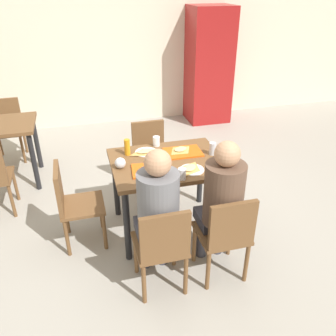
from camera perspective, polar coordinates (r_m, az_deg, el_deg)
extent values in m
cube|color=#9E998E|center=(3.72, 0.00, -9.55)|extent=(10.00, 10.00, 0.02)
cube|color=beige|center=(6.13, -8.40, 20.07)|extent=(10.00, 0.10, 2.80)
cube|color=brown|center=(3.30, 0.00, 0.87)|extent=(1.06, 0.83, 0.04)
cylinder|color=black|center=(3.14, -6.67, -9.39)|extent=(0.06, 0.06, 0.73)
cylinder|color=black|center=(3.36, 9.43, -6.72)|extent=(0.06, 0.06, 0.73)
cylinder|color=black|center=(3.72, -8.46, -2.80)|extent=(0.06, 0.06, 0.73)
cylinder|color=black|center=(3.91, 5.28, -0.93)|extent=(0.06, 0.06, 0.73)
cube|color=brown|center=(2.86, -1.38, -12.28)|extent=(0.40, 0.40, 0.03)
cube|color=brown|center=(2.59, -0.45, -11.22)|extent=(0.38, 0.04, 0.40)
cylinder|color=brown|center=(3.10, -5.25, -13.79)|extent=(0.04, 0.04, 0.40)
cylinder|color=brown|center=(3.16, 0.97, -12.75)|extent=(0.04, 0.04, 0.40)
cylinder|color=brown|center=(2.87, -3.93, -18.26)|extent=(0.04, 0.04, 0.40)
cylinder|color=brown|center=(2.92, 2.90, -17.00)|extent=(0.04, 0.04, 0.40)
cube|color=brown|center=(3.00, 8.65, -10.40)|extent=(0.40, 0.40, 0.03)
cube|color=brown|center=(2.74, 10.46, -9.16)|extent=(0.38, 0.04, 0.40)
cylinder|color=brown|center=(3.21, 4.30, -12.13)|extent=(0.04, 0.04, 0.40)
cylinder|color=brown|center=(3.31, 9.97, -10.97)|extent=(0.04, 0.04, 0.40)
cylinder|color=brown|center=(2.97, 6.53, -16.22)|extent=(0.04, 0.04, 0.40)
cylinder|color=brown|center=(3.09, 12.62, -14.77)|extent=(0.04, 0.04, 0.40)
cube|color=brown|center=(4.07, -2.65, 1.25)|extent=(0.40, 0.40, 0.03)
cube|color=brown|center=(4.14, -3.28, 5.00)|extent=(0.38, 0.04, 0.40)
cylinder|color=brown|center=(4.07, 0.29, -2.22)|extent=(0.04, 0.04, 0.40)
cylinder|color=brown|center=(4.00, -4.41, -2.87)|extent=(0.04, 0.04, 0.40)
cylinder|color=brown|center=(4.35, -0.91, 0.00)|extent=(0.04, 0.04, 0.40)
cylinder|color=brown|center=(4.29, -5.30, -0.57)|extent=(0.04, 0.04, 0.40)
cube|color=brown|center=(3.38, -13.76, -5.90)|extent=(0.40, 0.40, 0.03)
cube|color=brown|center=(3.28, -17.32, -3.19)|extent=(0.04, 0.38, 0.40)
cylinder|color=brown|center=(3.65, -10.85, -6.88)|extent=(0.04, 0.04, 0.40)
cylinder|color=brown|center=(3.37, -10.27, -10.14)|extent=(0.04, 0.04, 0.40)
cylinder|color=brown|center=(3.65, -16.18, -7.54)|extent=(0.04, 0.04, 0.40)
cylinder|color=brown|center=(3.38, -16.09, -10.86)|extent=(0.04, 0.04, 0.40)
cylinder|color=#383842|center=(3.15, -3.82, -12.61)|extent=(0.10, 0.10, 0.43)
cylinder|color=#383842|center=(3.18, -0.94, -12.14)|extent=(0.10, 0.10, 0.43)
cube|color=#383842|center=(2.92, -2.02, -9.70)|extent=(0.32, 0.28, 0.10)
cylinder|color=slate|center=(2.65, -1.58, -5.87)|extent=(0.32, 0.32, 0.52)
sphere|color=tan|center=(2.46, -1.69, 0.85)|extent=(0.20, 0.20, 0.20)
cylinder|color=#383842|center=(3.26, 5.48, -10.97)|extent=(0.10, 0.10, 0.43)
cylinder|color=#383842|center=(3.31, 8.13, -10.44)|extent=(0.10, 0.10, 0.43)
cube|color=#383842|center=(3.05, 7.79, -7.99)|extent=(0.32, 0.28, 0.10)
cylinder|color=brown|center=(2.80, 9.05, -4.18)|extent=(0.32, 0.32, 0.52)
sphere|color=tan|center=(2.62, 9.63, 2.26)|extent=(0.20, 0.20, 0.20)
cube|color=#D85914|center=(3.12, -2.58, -0.30)|extent=(0.39, 0.30, 0.02)
cube|color=#D85914|center=(3.44, 2.44, 2.59)|extent=(0.37, 0.27, 0.02)
cylinder|color=white|center=(3.46, -3.55, 2.60)|extent=(0.22, 0.22, 0.01)
cylinder|color=white|center=(3.14, 3.90, -0.27)|extent=(0.22, 0.22, 0.01)
pyramid|color=tan|center=(3.10, -2.52, -0.26)|extent=(0.27, 0.26, 0.01)
ellipsoid|color=#D8C67F|center=(3.09, -2.52, -0.10)|extent=(0.19, 0.18, 0.01)
pyramid|color=tan|center=(3.46, 2.03, 2.97)|extent=(0.24, 0.22, 0.01)
ellipsoid|color=#D8C67F|center=(3.45, 2.03, 3.12)|extent=(0.17, 0.16, 0.01)
pyramid|color=tan|center=(3.44, -3.70, 2.63)|extent=(0.26, 0.16, 0.01)
ellipsoid|color=#D8C67F|center=(3.43, -3.71, 2.78)|extent=(0.18, 0.11, 0.01)
pyramid|color=tan|center=(3.14, 3.62, -0.06)|extent=(0.24, 0.25, 0.01)
ellipsoid|color=#D8C67F|center=(3.13, 3.62, 0.10)|extent=(0.16, 0.17, 0.01)
cylinder|color=white|center=(3.57, -1.91, 4.37)|extent=(0.07, 0.07, 0.10)
cylinder|color=white|center=(2.98, 2.28, -0.95)|extent=(0.07, 0.07, 0.10)
cylinder|color=#B7BCC6|center=(3.42, 7.23, 3.15)|extent=(0.07, 0.07, 0.12)
cylinder|color=orange|center=(3.40, -6.65, 3.38)|extent=(0.06, 0.06, 0.16)
sphere|color=silver|center=(3.18, -7.77, 0.81)|extent=(0.10, 0.10, 0.10)
cube|color=maroon|center=(6.25, 6.64, 16.13)|extent=(0.70, 0.60, 1.90)
cylinder|color=black|center=(4.43, -20.94, 0.89)|extent=(0.06, 0.06, 0.73)
cylinder|color=black|center=(4.95, -20.56, 3.91)|extent=(0.06, 0.06, 0.73)
cylinder|color=brown|center=(4.37, -23.55, -2.51)|extent=(0.04, 0.04, 0.40)
cylinder|color=brown|center=(4.08, -24.02, -4.90)|extent=(0.04, 0.04, 0.40)
cube|color=brown|center=(5.32, -24.61, 5.39)|extent=(0.40, 0.40, 0.03)
cube|color=brown|center=(5.42, -24.85, 8.19)|extent=(0.38, 0.04, 0.40)
cylinder|color=brown|center=(5.22, -22.53, 2.78)|extent=(0.04, 0.04, 0.40)
cylinder|color=brown|center=(5.53, -22.24, 4.26)|extent=(0.04, 0.04, 0.40)
cylinder|color=brown|center=(5.59, -25.67, 3.78)|extent=(0.04, 0.04, 0.40)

